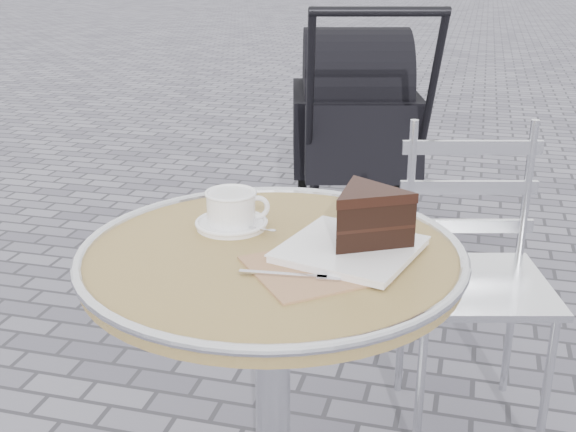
% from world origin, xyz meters
% --- Properties ---
extents(cafe_table, '(0.72, 0.72, 0.74)m').
position_xyz_m(cafe_table, '(0.00, 0.00, 0.57)').
color(cafe_table, silver).
rests_on(cafe_table, ground).
extents(cappuccino_set, '(0.17, 0.14, 0.07)m').
position_xyz_m(cappuccino_set, '(-0.11, 0.10, 0.76)').
color(cappuccino_set, white).
rests_on(cappuccino_set, cafe_table).
extents(cake_plate_set, '(0.33, 0.36, 0.12)m').
position_xyz_m(cake_plate_set, '(0.16, 0.04, 0.79)').
color(cake_plate_set, '#A37559').
rests_on(cake_plate_set, cafe_table).
extents(bistro_chair, '(0.46, 0.46, 0.83)m').
position_xyz_m(bistro_chair, '(0.36, 0.68, 0.51)').
color(bistro_chair, silver).
rests_on(bistro_chair, ground).
extents(baby_stroller, '(0.71, 1.12, 1.08)m').
position_xyz_m(baby_stroller, '(-0.13, 1.75, 0.49)').
color(baby_stroller, black).
rests_on(baby_stroller, ground).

